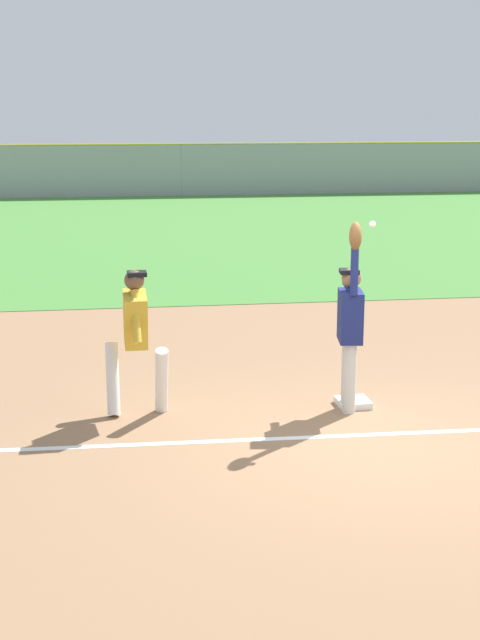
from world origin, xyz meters
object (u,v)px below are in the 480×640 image
object	(u,v)px
first_base	(353,403)
parked_car_white	(443,168)
fielder	(350,319)
baseball	(373,224)
parked_car_green	(0,173)
parked_car_silver	(302,170)
runner	(136,332)
parked_car_black	(155,171)

from	to	relation	value
first_base	parked_car_white	xyz separation A→B (m)	(11.77, 28.96, 0.63)
fielder	baseball	xyz separation A→B (m)	(0.18, -0.14, 1.12)
parked_car_green	parked_car_white	world-z (taller)	same
parked_car_silver	parked_car_white	size ratio (longest dim) A/B	0.99
runner	parked_car_silver	size ratio (longest dim) A/B	0.39
baseball	parked_car_white	xyz separation A→B (m)	(11.69, 29.26, -1.57)
fielder	baseball	bearing A→B (deg)	150.01
parked_car_black	parked_car_white	bearing A→B (deg)	-1.75
baseball	fielder	bearing A→B (deg)	142.16
first_base	fielder	bearing A→B (deg)	-124.38
baseball	parked_car_green	world-z (taller)	baseball
runner	parked_car_white	size ratio (longest dim) A/B	0.38
runner	baseball	world-z (taller)	baseball
runner	parked_car_black	world-z (taller)	runner
fielder	parked_car_green	size ratio (longest dim) A/B	0.51
first_base	fielder	distance (m)	1.10
first_base	baseball	size ratio (longest dim) A/B	5.14
parked_car_silver	parked_car_white	world-z (taller)	same
fielder	parked_car_silver	distance (m)	29.65
fielder	baseball	size ratio (longest dim) A/B	30.81
first_base	parked_car_black	size ratio (longest dim) A/B	0.08
parked_car_black	parked_car_white	world-z (taller)	same
parked_car_black	parked_car_green	bearing A→B (deg)	178.76
runner	parked_car_silver	bearing A→B (deg)	73.20
fielder	parked_car_silver	bearing A→B (deg)	-92.87
parked_car_green	parked_car_silver	world-z (taller)	same
runner	first_base	bearing A→B (deg)	-2.64
parked_car_green	parked_car_white	distance (m)	19.12
parked_car_black	parked_car_white	distance (m)	12.73
first_base	baseball	distance (m)	2.22
runner	parked_car_white	bearing A→B (deg)	62.24
baseball	parked_car_silver	bearing A→B (deg)	79.68
parked_car_white	parked_car_green	bearing A→B (deg)	-176.60
baseball	first_base	bearing A→B (deg)	104.87
fielder	parked_car_white	bearing A→B (deg)	-104.34
parked_car_black	parked_car_silver	size ratio (longest dim) A/B	1.00
fielder	baseball	world-z (taller)	fielder
parked_car_black	runner	bearing A→B (deg)	-95.57
fielder	parked_car_green	world-z (taller)	fielder
parked_car_silver	runner	bearing A→B (deg)	-103.58
fielder	parked_car_silver	world-z (taller)	fielder
parked_car_black	parked_car_white	xyz separation A→B (m)	(12.73, 0.13, 0.00)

